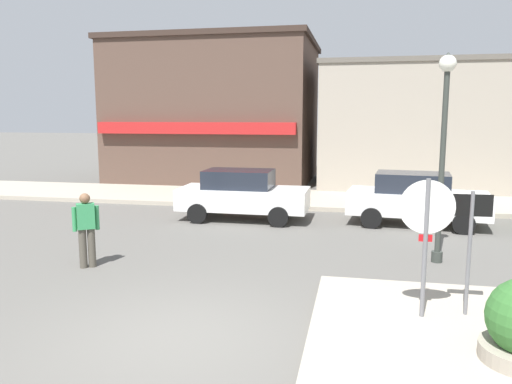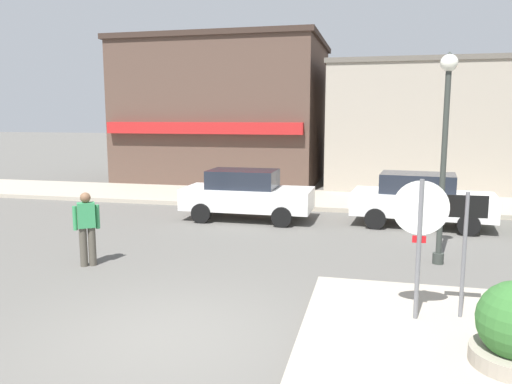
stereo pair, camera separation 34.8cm
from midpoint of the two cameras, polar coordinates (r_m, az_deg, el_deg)
name	(u,v)px [view 2 (the right image)]	position (r m, az deg, el deg)	size (l,w,h in m)	color
ground_plane	(169,337)	(7.72, -8.54, -16.08)	(160.00, 160.00, 0.00)	#5B5954
kerb_far	(297,199)	(19.16, 5.18, -0.79)	(80.00, 4.00, 0.15)	#A89E8C
stop_sign	(420,231)	(7.91, 19.40, -4.25)	(0.82, 0.07, 2.30)	slate
one_way_sign	(465,242)	(8.26, 23.88, -5.29)	(0.60, 0.06, 2.10)	slate
lamp_post	(445,128)	(11.41, 21.66, 6.77)	(0.36, 0.36, 4.54)	#333833
parked_car_nearest	(247,194)	(15.56, -0.45, -0.21)	(4.01, 1.89, 1.56)	white
parked_car_second	(421,199)	(15.44, 18.93, -0.76)	(4.16, 2.19, 1.56)	white
pedestrian_crossing_near	(87,227)	(11.27, -17.94, -3.79)	(0.51, 0.38, 1.61)	#4C473D
building_corner_shop	(227,112)	(25.47, -2.89, 9.13)	(9.57, 7.98, 6.83)	brown
building_storefront_left_near	(423,126)	(23.77, 19.00, 7.10)	(8.33, 6.59, 5.50)	#9E9384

